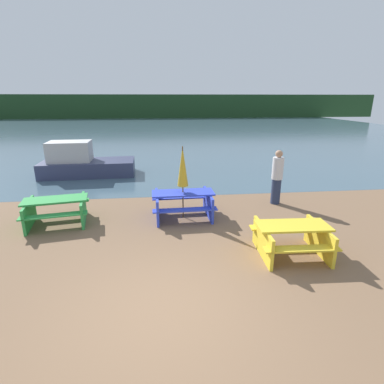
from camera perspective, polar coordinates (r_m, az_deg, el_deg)
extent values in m
plane|color=brown|center=(5.36, -5.03, -21.82)|extent=(60.00, 60.00, 0.00)
cube|color=#425B6B|center=(35.42, -6.25, 11.86)|extent=(60.00, 50.00, 0.00)
cube|color=#1E3D1E|center=(55.28, -6.40, 15.91)|extent=(80.00, 1.60, 4.00)
cube|color=yellow|center=(7.01, 18.65, -6.07)|extent=(1.61, 0.77, 0.04)
cube|color=yellow|center=(6.67, 20.17, -10.12)|extent=(1.60, 0.35, 0.04)
cube|color=yellow|center=(7.58, 16.92, -6.38)|extent=(1.60, 0.35, 0.04)
cube|color=yellow|center=(6.94, 13.30, -9.11)|extent=(0.13, 1.38, 0.68)
cube|color=yellow|center=(7.42, 23.10, -8.32)|extent=(0.13, 1.38, 0.68)
cube|color=green|center=(9.10, -24.63, -1.32)|extent=(1.78, 0.98, 0.04)
cube|color=green|center=(8.67, -24.88, -4.10)|extent=(1.71, 0.57, 0.04)
cube|color=green|center=(9.70, -24.01, -1.79)|extent=(1.71, 0.57, 0.04)
cube|color=green|center=(9.36, -28.60, -3.78)|extent=(0.31, 1.37, 0.69)
cube|color=green|center=(9.13, -19.98, -3.13)|extent=(0.31, 1.37, 0.69)
cube|color=blue|center=(8.72, -1.74, -0.14)|extent=(1.81, 0.75, 0.04)
cube|color=blue|center=(8.31, -1.32, -3.42)|extent=(1.80, 0.33, 0.04)
cube|color=blue|center=(9.34, -2.08, -1.04)|extent=(1.80, 0.33, 0.04)
cube|color=blue|center=(8.81, -6.64, -2.75)|extent=(0.11, 1.38, 0.73)
cube|color=blue|center=(8.95, 3.12, -2.31)|extent=(0.11, 1.38, 0.73)
cylinder|color=brown|center=(8.64, -1.76, 1.76)|extent=(0.04, 0.04, 2.11)
cone|color=gold|center=(8.52, -1.79, 4.90)|extent=(0.31, 0.31, 1.14)
cube|color=#333856|center=(14.56, -19.07, 4.38)|extent=(4.17, 1.93, 0.67)
cube|color=#B2B2B2|center=(14.57, -22.24, 7.18)|extent=(1.85, 1.30, 0.89)
cylinder|color=#283351|center=(10.36, 15.67, 0.14)|extent=(0.31, 0.31, 0.85)
cylinder|color=silver|center=(10.16, 16.03, 4.36)|extent=(0.36, 0.36, 0.72)
sphere|color=tan|center=(10.07, 16.25, 7.00)|extent=(0.23, 0.23, 0.23)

